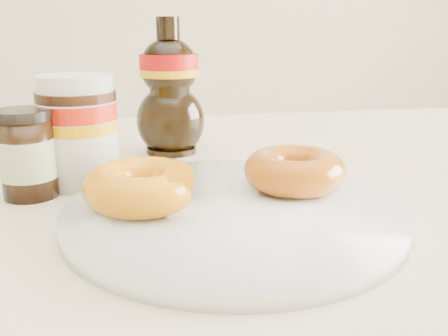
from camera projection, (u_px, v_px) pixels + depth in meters
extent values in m
cube|color=beige|center=(144.00, 215.00, 0.52)|extent=(1.40, 0.90, 0.04)
cylinder|color=#C6B28C|center=(438.00, 295.00, 1.08)|extent=(0.06, 0.06, 0.71)
cylinder|color=white|center=(234.00, 212.00, 0.45)|extent=(0.30, 0.30, 0.02)
torus|color=white|center=(234.00, 211.00, 0.45)|extent=(0.30, 0.30, 0.01)
torus|color=orange|center=(142.00, 186.00, 0.44)|extent=(0.13, 0.13, 0.04)
torus|color=#925509|center=(294.00, 170.00, 0.49)|extent=(0.10, 0.10, 0.04)
cylinder|color=white|center=(79.00, 140.00, 0.54)|extent=(0.08, 0.08, 0.10)
cylinder|color=#981305|center=(77.00, 111.00, 0.53)|extent=(0.08, 0.08, 0.02)
cylinder|color=#D89905|center=(78.00, 125.00, 0.54)|extent=(0.08, 0.08, 0.01)
cylinder|color=black|center=(76.00, 96.00, 0.53)|extent=(0.08, 0.08, 0.01)
cylinder|color=white|center=(75.00, 85.00, 0.53)|extent=(0.08, 0.08, 0.02)
cylinder|color=black|center=(28.00, 158.00, 0.50)|extent=(0.05, 0.05, 0.08)
cylinder|color=beige|center=(28.00, 158.00, 0.50)|extent=(0.06, 0.06, 0.04)
cylinder|color=black|center=(23.00, 115.00, 0.49)|extent=(0.06, 0.06, 0.01)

